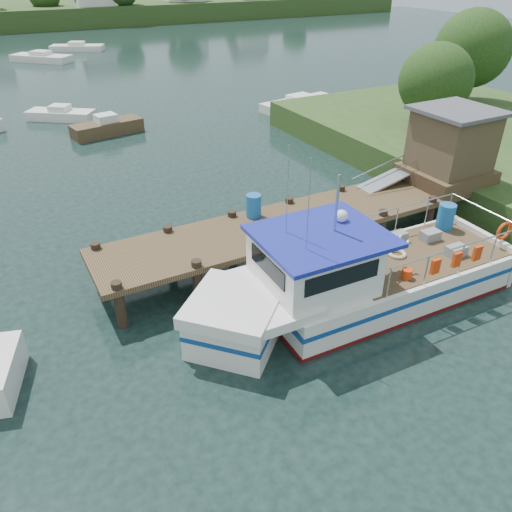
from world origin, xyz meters
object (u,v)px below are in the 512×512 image
moored_b (61,114)px  moored_c (300,103)px  moored_rowboat (107,127)px  moored_d (41,58)px  lobster_boat (350,280)px  dock (403,173)px  moored_far (77,47)px

moored_b → moored_c: moored_b is taller
moored_rowboat → moored_d: (0.19, 28.56, -0.06)m
lobster_boat → moored_c: bearing=62.4°
dock → lobster_boat: lobster_boat is taller
dock → moored_c: 18.70m
moored_c → moored_b: bearing=162.6°
moored_rowboat → moored_c: moored_rowboat is taller
dock → moored_far: 52.04m
moored_c → moored_d: 32.22m
moored_far → moored_d: size_ratio=1.03×
lobster_boat → moored_b: size_ratio=2.57×
dock → moored_b: size_ratio=3.68×
dock → moored_rowboat: 19.58m
lobster_boat → moored_rowboat: lobster_boat is taller
moored_c → moored_d: bearing=116.5°
moored_c → moored_far: bearing=105.7°
moored_far → moored_d: 7.25m
lobster_boat → moored_rowboat: size_ratio=2.55×
moored_far → moored_d: moored_d is taller
moored_far → moored_b: 29.99m
moored_far → moored_rowboat: bearing=-86.9°
dock → moored_b: bearing=112.8°
moored_far → moored_d: (-4.80, -5.43, 0.03)m
moored_c → moored_d: size_ratio=1.05×
dock → lobster_boat: (-5.40, -3.77, -1.24)m
dock → moored_c: size_ratio=2.60×
moored_far → moored_d: bearing=-120.0°
lobster_boat → moored_far: lobster_boat is taller
moored_rowboat → moored_c: size_ratio=0.71×
moored_c → moored_d: (-13.89, 29.07, 0.05)m
moored_c → dock: bearing=-109.4°
lobster_boat → moored_c: size_ratio=1.82×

